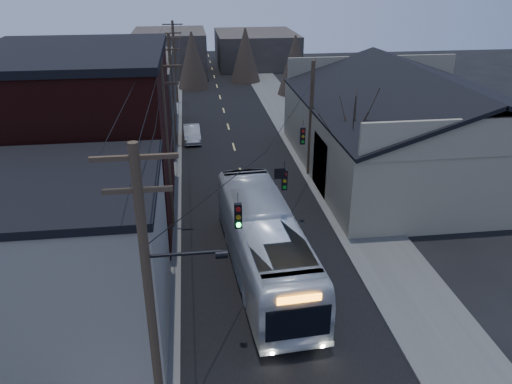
% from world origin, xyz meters
% --- Properties ---
extents(road_surface, '(9.00, 110.00, 0.02)m').
position_xyz_m(road_surface, '(0.00, 30.00, 0.01)').
color(road_surface, black).
rests_on(road_surface, ground).
extents(sidewalk_left, '(4.00, 110.00, 0.12)m').
position_xyz_m(sidewalk_left, '(-6.50, 30.00, 0.06)').
color(sidewalk_left, '#474744').
rests_on(sidewalk_left, ground).
extents(sidewalk_right, '(4.00, 110.00, 0.12)m').
position_xyz_m(sidewalk_right, '(6.50, 30.00, 0.06)').
color(sidewalk_right, '#474744').
rests_on(sidewalk_right, ground).
extents(building_clapboard, '(8.00, 8.00, 7.00)m').
position_xyz_m(building_clapboard, '(-9.00, 9.00, 3.50)').
color(building_clapboard, gray).
rests_on(building_clapboard, ground).
extents(building_brick, '(10.00, 12.00, 10.00)m').
position_xyz_m(building_brick, '(-10.00, 20.00, 5.00)').
color(building_brick, black).
rests_on(building_brick, ground).
extents(building_left_far, '(9.00, 14.00, 7.00)m').
position_xyz_m(building_left_far, '(-9.50, 36.00, 3.50)').
color(building_left_far, '#342D29').
rests_on(building_left_far, ground).
extents(warehouse, '(16.16, 20.60, 7.73)m').
position_xyz_m(warehouse, '(13.00, 25.00, 2.70)').
color(warehouse, gray).
rests_on(warehouse, ground).
extents(building_far_left, '(10.00, 12.00, 6.00)m').
position_xyz_m(building_far_left, '(-6.00, 65.00, 3.00)').
color(building_far_left, '#342D29').
rests_on(building_far_left, ground).
extents(building_far_right, '(12.00, 14.00, 5.00)m').
position_xyz_m(building_far_right, '(7.00, 70.00, 2.50)').
color(building_far_right, '#342D29').
rests_on(building_far_right, ground).
extents(bare_tree, '(0.40, 0.40, 7.20)m').
position_xyz_m(bare_tree, '(6.50, 20.00, 3.60)').
color(bare_tree, black).
rests_on(bare_tree, ground).
extents(utility_lines, '(11.24, 45.28, 10.50)m').
position_xyz_m(utility_lines, '(-3.11, 24.14, 4.95)').
color(utility_lines, '#382B1E').
rests_on(utility_lines, ground).
extents(bus, '(3.82, 13.07, 3.60)m').
position_xyz_m(bus, '(-0.26, 12.43, 1.80)').
color(bus, silver).
rests_on(bus, ground).
extents(parked_car, '(1.57, 4.14, 1.35)m').
position_xyz_m(parked_car, '(-3.56, 34.22, 0.67)').
color(parked_car, '#9A9CA1').
rests_on(parked_car, ground).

